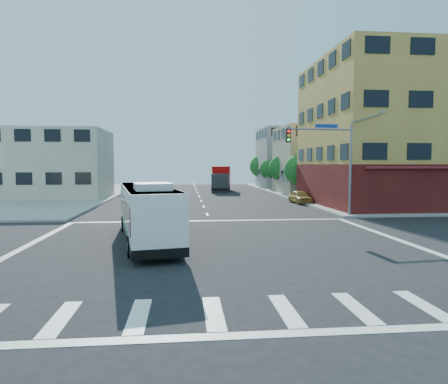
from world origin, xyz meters
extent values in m
plane|color=black|center=(0.00, 0.00, 0.00)|extent=(120.00, 120.00, 0.00)
cube|color=gray|center=(35.00, 35.00, 0.07)|extent=(50.00, 50.00, 0.15)
cube|color=gold|center=(20.00, 18.50, 7.00)|extent=(18.00, 15.00, 14.00)
cube|color=#5F1815|center=(20.00, 18.50, 2.00)|extent=(18.09, 15.08, 4.00)
cube|color=tan|center=(17.00, 34.00, 4.50)|extent=(12.00, 10.00, 9.00)
cube|color=gray|center=(17.00, 48.00, 5.00)|extent=(12.00, 10.00, 10.00)
cube|color=beige|center=(-17.00, 30.00, 4.00)|extent=(12.00, 10.00, 8.00)
cylinder|color=slate|center=(10.80, 10.80, 3.50)|extent=(0.18, 0.18, 7.00)
cylinder|color=slate|center=(8.30, 10.55, 6.60)|extent=(5.01, 0.62, 0.12)
cube|color=black|center=(5.80, 10.30, 6.10)|extent=(0.32, 0.30, 1.00)
sphere|color=#FF0C0C|center=(5.80, 10.13, 6.40)|extent=(0.20, 0.20, 0.20)
sphere|color=yellow|center=(5.80, 10.13, 6.10)|extent=(0.20, 0.20, 0.20)
sphere|color=#19FF33|center=(5.80, 10.13, 5.80)|extent=(0.20, 0.20, 0.20)
cube|color=navy|center=(8.80, 10.60, 6.85)|extent=(1.80, 0.22, 0.28)
cube|color=gray|center=(13.30, 11.05, 8.00)|extent=(0.50, 0.22, 0.14)
cylinder|color=#3D2216|center=(11.80, 28.00, 0.96)|extent=(0.28, 0.28, 1.92)
sphere|color=#1B6124|center=(11.80, 28.00, 3.37)|extent=(3.60, 3.60, 3.60)
sphere|color=#1B6124|center=(12.20, 27.70, 4.27)|extent=(2.52, 2.52, 2.52)
cylinder|color=#3D2216|center=(11.80, 36.00, 1.00)|extent=(0.28, 0.28, 1.99)
sphere|color=#1B6124|center=(11.80, 36.00, 3.51)|extent=(3.80, 3.80, 3.80)
sphere|color=#1B6124|center=(12.20, 35.70, 4.46)|extent=(2.66, 2.66, 2.66)
cylinder|color=#3D2216|center=(11.80, 44.00, 0.94)|extent=(0.28, 0.28, 1.89)
sphere|color=#1B6124|center=(11.80, 44.00, 3.25)|extent=(3.40, 3.40, 3.40)
sphere|color=#1B6124|center=(12.20, 43.70, 4.10)|extent=(2.38, 2.38, 2.38)
cylinder|color=#3D2216|center=(11.80, 52.00, 1.01)|extent=(0.28, 0.28, 2.03)
sphere|color=#1B6124|center=(11.80, 52.00, 3.63)|extent=(4.00, 4.00, 4.00)
sphere|color=#1B6124|center=(12.20, 51.70, 4.63)|extent=(2.80, 2.80, 2.80)
cube|color=black|center=(-3.71, 2.36, 0.49)|extent=(4.25, 10.94, 0.40)
cube|color=white|center=(-3.71, 2.36, 1.58)|extent=(4.23, 10.92, 2.54)
cube|color=black|center=(-3.71, 2.36, 1.74)|extent=(4.22, 10.61, 1.11)
cube|color=black|center=(-4.70, 7.55, 1.65)|extent=(2.06, 0.44, 1.20)
cube|color=#E5590C|center=(-4.71, 7.58, 2.54)|extent=(1.68, 0.36, 0.25)
cube|color=white|center=(-3.71, 2.36, 2.79)|extent=(4.15, 10.70, 0.11)
cube|color=white|center=(-3.21, -0.26, 3.01)|extent=(1.93, 2.22, 0.32)
cube|color=#0B6741|center=(-4.76, 1.71, 0.93)|extent=(0.93, 4.81, 0.25)
cube|color=#0B6741|center=(-2.50, 2.14, 0.93)|extent=(0.93, 4.81, 0.25)
cylinder|color=black|center=(-5.40, 5.52, 0.46)|extent=(0.44, 0.96, 0.93)
cylinder|color=#99999E|center=(-5.52, 5.50, 0.46)|extent=(0.12, 0.46, 0.46)
cylinder|color=black|center=(-3.31, 5.92, 0.46)|extent=(0.44, 0.96, 0.93)
cylinder|color=#99999E|center=(-3.19, 5.94, 0.46)|extent=(0.12, 0.46, 0.46)
cylinder|color=black|center=(-4.12, -1.19, 0.46)|extent=(0.44, 0.96, 0.93)
cylinder|color=#99999E|center=(-4.24, -1.22, 0.46)|extent=(0.12, 0.46, 0.46)
cylinder|color=black|center=(-2.03, -0.80, 0.46)|extent=(0.44, 0.96, 0.93)
cylinder|color=#99999E|center=(-1.91, -0.77, 0.46)|extent=(0.12, 0.46, 0.46)
cube|color=#27282D|center=(3.18, 37.12, 1.34)|extent=(2.65, 2.56, 2.67)
cube|color=black|center=(3.04, 36.15, 1.75)|extent=(2.15, 0.38, 1.03)
cube|color=#C00404|center=(3.71, 40.99, 2.16)|extent=(3.23, 6.04, 3.08)
cube|color=black|center=(3.54, 39.77, 0.57)|extent=(3.37, 8.45, 0.31)
cylinder|color=black|center=(2.14, 37.47, 0.51)|extent=(0.43, 1.06, 1.03)
cylinder|color=black|center=(4.27, 37.17, 0.51)|extent=(0.43, 1.06, 1.03)
cylinder|color=black|center=(2.54, 40.42, 0.51)|extent=(0.43, 1.06, 1.03)
cylinder|color=black|center=(4.68, 40.13, 0.51)|extent=(0.43, 1.06, 1.03)
cylinder|color=black|center=(2.90, 42.97, 0.51)|extent=(0.43, 1.06, 1.03)
cylinder|color=black|center=(5.03, 42.67, 0.51)|extent=(0.43, 1.06, 1.03)
imported|color=#B6903E|center=(10.00, 21.26, 0.67)|extent=(1.82, 4.00, 1.33)
camera|label=1|loc=(-1.75, -18.51, 4.03)|focal=32.00mm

